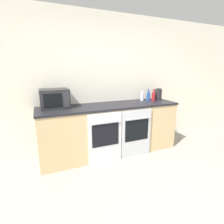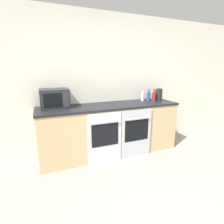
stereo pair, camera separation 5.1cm
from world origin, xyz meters
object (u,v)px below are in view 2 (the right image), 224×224
(bottle_blue, at_px, (149,96))
(oven_left, at_px, (105,138))
(bottle_clear, at_px, (143,96))
(microwave, at_px, (55,98))
(bottle_red, at_px, (154,96))
(oven_right, at_px, (136,133))
(kettle, at_px, (159,95))

(bottle_blue, bearing_deg, oven_left, -159.61)
(oven_left, distance_m, bottle_clear, 1.25)
(microwave, bearing_deg, bottle_clear, 0.82)
(bottle_red, distance_m, bottle_blue, 0.11)
(bottle_red, height_order, bottle_blue, same)
(microwave, height_order, bottle_clear, microwave)
(bottle_clear, bearing_deg, microwave, -179.18)
(microwave, xyz_separation_m, bottle_blue, (1.83, -0.05, -0.06))
(oven_right, xyz_separation_m, bottle_clear, (0.40, 0.48, 0.58))
(microwave, bearing_deg, bottle_red, -2.72)
(oven_right, bearing_deg, bottle_red, 31.44)
(oven_left, xyz_separation_m, bottle_blue, (1.10, 0.41, 0.59))
(bottle_red, bearing_deg, oven_right, -148.56)
(bottle_blue, bearing_deg, bottle_clear, 142.96)
(microwave, bearing_deg, oven_left, -32.34)
(oven_left, distance_m, bottle_red, 1.39)
(oven_right, relative_size, bottle_clear, 3.92)
(oven_left, relative_size, oven_right, 1.00)
(bottle_red, xyz_separation_m, kettle, (0.15, 0.04, 0.02))
(microwave, distance_m, bottle_blue, 1.83)
(microwave, bearing_deg, oven_right, -19.10)
(bottle_red, bearing_deg, microwave, 177.28)
(bottle_blue, bearing_deg, bottle_red, -22.87)
(kettle, bearing_deg, oven_left, -163.04)
(microwave, distance_m, bottle_clear, 1.73)
(bottle_red, distance_m, bottle_clear, 0.23)
(oven_right, height_order, bottle_blue, bottle_blue)
(oven_right, bearing_deg, bottle_blue, 39.26)
(oven_right, relative_size, bottle_red, 3.63)
(oven_right, distance_m, microwave, 1.54)
(microwave, xyz_separation_m, kettle, (2.07, -0.05, -0.04))
(microwave, distance_m, kettle, 2.07)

